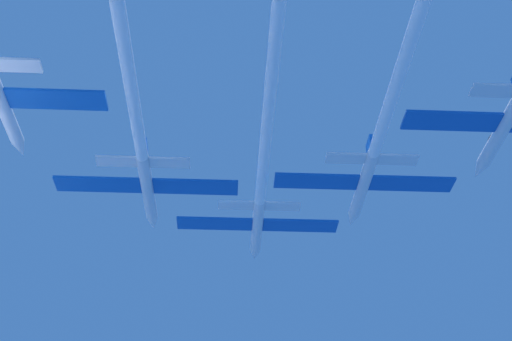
{
  "coord_description": "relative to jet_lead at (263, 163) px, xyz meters",
  "views": [
    {
      "loc": [
        -3.23,
        -77.0,
        -42.68
      ],
      "look_at": [
        -0.36,
        -15.04,
        -0.13
      ],
      "focal_mm": 46.64,
      "sensor_mm": 36.0,
      "label": 1
    }
  ],
  "objects": [
    {
      "name": "jet_right_wing",
      "position": [
        11.88,
        -16.0,
        -0.71
      ],
      "size": [
        20.98,
        66.93,
        3.48
      ],
      "color": "silver"
    },
    {
      "name": "jet_lead",
      "position": [
        0.0,
        0.0,
        0.0
      ],
      "size": [
        20.98,
        57.02,
        3.48
      ],
      "color": "silver"
    },
    {
      "name": "jet_left_wing",
      "position": [
        -13.3,
        -14.97,
        -1.44
      ],
      "size": [
        20.98,
        66.2,
        3.48
      ],
      "color": "silver"
    }
  ]
}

